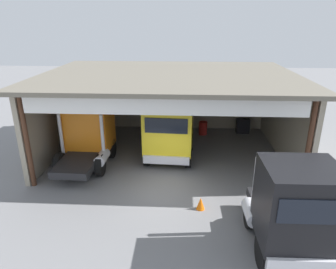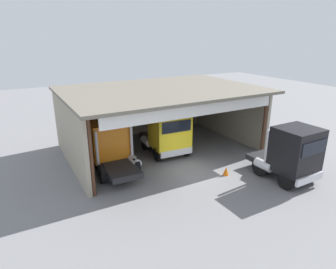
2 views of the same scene
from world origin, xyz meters
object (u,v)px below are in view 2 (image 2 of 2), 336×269
object	(u,v)px
truck_orange_center_right_bay	(111,146)
traffic_cone	(226,171)
tool_cart	(189,123)
truck_black_yard_outside	(292,153)
oil_drum	(165,129)
truck_yellow_left_bay	(167,132)

from	to	relation	value
truck_orange_center_right_bay	traffic_cone	distance (m)	7.53
tool_cart	truck_black_yard_outside	bearing A→B (deg)	-92.66
oil_drum	truck_orange_center_right_bay	bearing A→B (deg)	-143.67
truck_orange_center_right_bay	truck_black_yard_outside	world-z (taller)	truck_black_yard_outside
truck_yellow_left_bay	oil_drum	bearing A→B (deg)	-113.33
truck_black_yard_outside	oil_drum	distance (m)	11.87
truck_yellow_left_bay	oil_drum	world-z (taller)	truck_yellow_left_bay
truck_yellow_left_bay	tool_cart	xyz separation A→B (m)	(5.03, 4.87, -1.26)
traffic_cone	oil_drum	bearing A→B (deg)	86.35
truck_orange_center_right_bay	tool_cart	size ratio (longest dim) A/B	4.69
truck_yellow_left_bay	oil_drum	size ratio (longest dim) A/B	5.59
tool_cart	traffic_cone	bearing A→B (deg)	-109.55
tool_cart	truck_orange_center_right_bay	bearing A→B (deg)	-150.42
truck_orange_center_right_bay	oil_drum	xyz separation A→B (m)	(6.62, 4.87, -1.23)
truck_orange_center_right_bay	truck_black_yard_outside	bearing A→B (deg)	-35.39
truck_black_yard_outside	truck_orange_center_right_bay	bearing A→B (deg)	-37.57
truck_yellow_left_bay	truck_black_yard_outside	world-z (taller)	truck_yellow_left_bay
truck_black_yard_outside	tool_cart	distance (m)	12.16
truck_orange_center_right_bay	tool_cart	world-z (taller)	truck_orange_center_right_bay
truck_black_yard_outside	oil_drum	bearing A→B (deg)	-79.45
truck_yellow_left_bay	traffic_cone	distance (m)	5.26
traffic_cone	truck_orange_center_right_bay	bearing A→B (deg)	144.68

